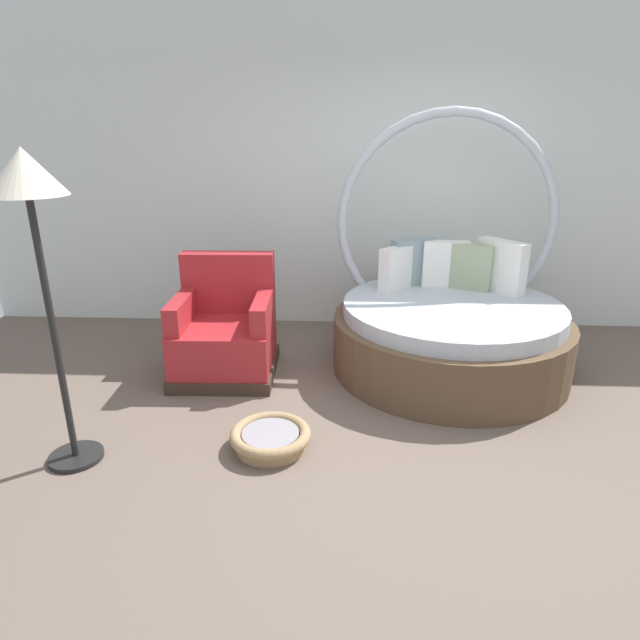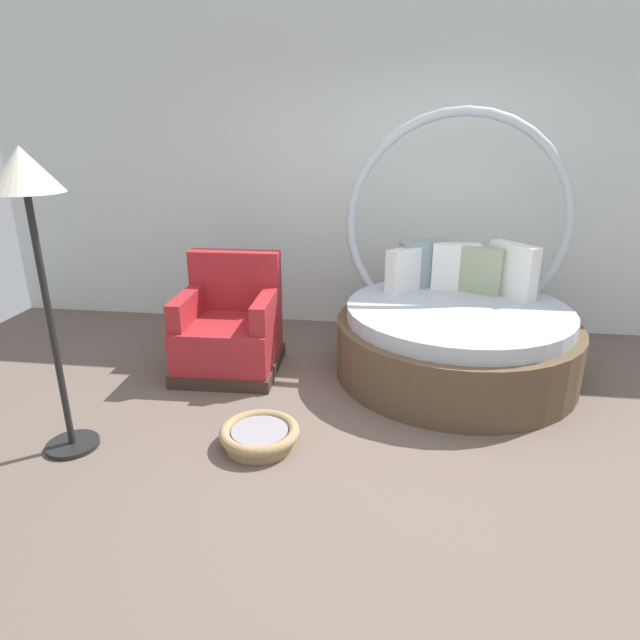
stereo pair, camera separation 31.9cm
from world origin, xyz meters
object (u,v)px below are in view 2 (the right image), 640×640
Objects in this scene: red_armchair at (230,331)px; floor_lamp at (28,202)px; pet_basket at (260,435)px; round_daybed at (455,324)px.

floor_lamp is at bearing -117.28° from red_armchair.
pet_basket is at bearing -65.34° from red_armchair.
red_armchair is at bearing 114.66° from pet_basket.
pet_basket is 0.28× the size of floor_lamp.
round_daybed is at bearing 30.94° from floor_lamp.
red_armchair is 1.84× the size of pet_basket.
floor_lamp reaches higher than red_armchair.
round_daybed is 3.12m from floor_lamp.
round_daybed is at bearing 6.52° from red_armchair.
pet_basket is at bearing 8.47° from floor_lamp.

